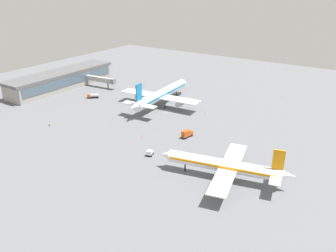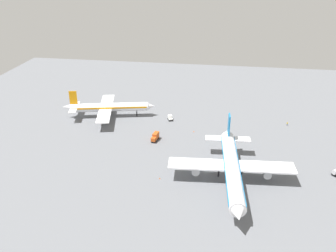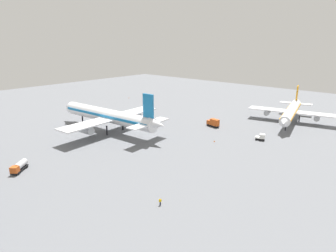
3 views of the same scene
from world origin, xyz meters
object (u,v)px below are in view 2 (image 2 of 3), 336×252
Objects in this scene: baggage_tug at (170,118)px; safety_cone_far_side at (160,178)px; airplane_taxiing at (108,107)px; ground_crew_worker at (287,124)px; safety_cone_mid_apron at (194,131)px; catering_truck at (155,137)px; airplane_at_gate at (232,167)px.

baggage_tug is 51.91m from safety_cone_far_side.
baggage_tug is (0.60, -30.73, -3.87)m from airplane_taxiing.
ground_crew_worker is 2.78× the size of safety_cone_mid_apron.
catering_truck is 9.74× the size of safety_cone_mid_apron.
ground_crew_worker is (2.98, -86.45, -4.18)m from airplane_taxiing.
baggage_tug is at bearing -49.24° from ground_crew_worker.
catering_truck is 9.74× the size of safety_cone_far_side.
safety_cone_mid_apron is at bearing -12.22° from safety_cone_far_side.
airplane_at_gate is 1.24× the size of airplane_taxiing.
airplane_at_gate reaches higher than airplane_taxiing.
catering_truck is 30.36m from safety_cone_far_side.
safety_cone_far_side is (-29.46, -7.21, -1.40)m from catering_truck.
airplane_at_gate is at bearing 11.21° from ground_crew_worker.
safety_cone_mid_apron is (38.07, 16.42, -5.89)m from airplane_at_gate.
airplane_taxiing is (48.97, 59.86, -1.16)m from airplane_at_gate.
catering_truck is at bearing 152.21° from baggage_tug.
ground_crew_worker is at bearing 122.81° from catering_truck.
airplane_at_gate is 93.30× the size of safety_cone_far_side.
airplane_taxiing is 7.71× the size of catering_truck.
baggage_tug is (22.28, -3.22, -0.54)m from catering_truck.
airplane_taxiing is 45.03m from safety_cone_mid_apron.
airplane_taxiing is 35.19m from catering_truck.
airplane_taxiing reaches higher than ground_crew_worker.
safety_cone_far_side is (-51.14, -34.72, -4.73)m from airplane_taxiing.
airplane_taxiing is 62.00m from safety_cone_far_side.
baggage_tug reaches higher than ground_crew_worker.
catering_truck is 1.60× the size of baggage_tug.
airplane_at_gate reaches higher than safety_cone_mid_apron.
catering_truck is at bearing -134.21° from airplane_at_gate.
catering_truck is 3.50× the size of ground_crew_worker.
airplane_at_gate is at bearing 59.94° from catering_truck.
airplane_at_gate is 9.57× the size of catering_truck.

